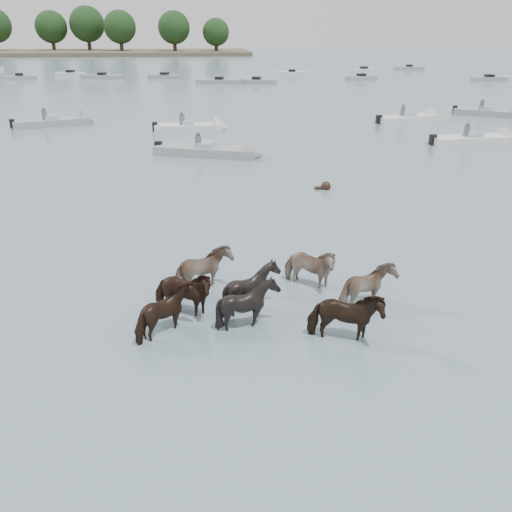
{
  "coord_description": "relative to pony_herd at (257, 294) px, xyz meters",
  "views": [
    {
      "loc": [
        -3.23,
        -9.35,
        6.5
      ],
      "look_at": [
        -2.0,
        3.27,
        1.1
      ],
      "focal_mm": 37.48,
      "sensor_mm": 36.0,
      "label": 1
    }
  ],
  "objects": [
    {
      "name": "ground",
      "position": [
        2.06,
        -2.27,
        -0.51
      ],
      "size": [
        400.0,
        400.0,
        0.0
      ],
      "primitive_type": "plane",
      "color": "slate",
      "rests_on": "ground"
    },
    {
      "name": "pony_herd",
      "position": [
        0.0,
        0.0,
        0.0
      ],
      "size": [
        6.52,
        4.3,
        1.43
      ],
      "color": "black",
      "rests_on": "ground"
    },
    {
      "name": "swimming_pony",
      "position": [
        4.06,
        10.77,
        -0.41
      ],
      "size": [
        0.72,
        0.44,
        0.44
      ],
      "color": "black",
      "rests_on": "ground"
    },
    {
      "name": "motorboat_a",
      "position": [
        -1.46,
        25.91,
        -0.29
      ],
      "size": [
        5.14,
        1.62,
        1.92
      ],
      "rotation": [
        0.0,
        0.0,
        0.0
      ],
      "color": "silver",
      "rests_on": "ground"
    },
    {
      "name": "motorboat_b",
      "position": [
        -0.31,
        17.84,
        -0.29
      ],
      "size": [
        6.29,
        3.51,
        1.92
      ],
      "rotation": [
        0.0,
        0.0,
        -0.33
      ],
      "color": "gray",
      "rests_on": "ground"
    },
    {
      "name": "motorboat_c",
      "position": [
        14.99,
        28.55,
        -0.29
      ],
      "size": [
        5.82,
        3.18,
        1.92
      ],
      "rotation": [
        0.0,
        0.0,
        0.3
      ],
      "color": "silver",
      "rests_on": "ground"
    },
    {
      "name": "motorboat_d",
      "position": [
        15.93,
        19.79,
        -0.29
      ],
      "size": [
        5.81,
        1.98,
        1.92
      ],
      "rotation": [
        0.0,
        0.0,
        0.07
      ],
      "color": "silver",
      "rests_on": "ground"
    },
    {
      "name": "motorboat_e",
      "position": [
        22.33,
        30.36,
        -0.29
      ],
      "size": [
        5.25,
        4.16,
        1.92
      ],
      "rotation": [
        0.0,
        0.0,
        -0.57
      ],
      "color": "gray",
      "rests_on": "ground"
    },
    {
      "name": "motorboat_f",
      "position": [
        -11.41,
        29.34,
        -0.29
      ],
      "size": [
        5.86,
        3.44,
        1.92
      ],
      "rotation": [
        0.0,
        0.0,
        0.35
      ],
      "color": "gray",
      "rests_on": "ground"
    },
    {
      "name": "distant_flotilla",
      "position": [
        1.97,
        68.61,
        -0.26
      ],
      "size": [
        104.44,
        30.35,
        0.93
      ],
      "color": "gray",
      "rests_on": "ground"
    }
  ]
}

